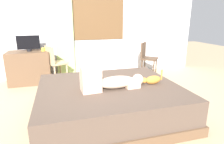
{
  "coord_description": "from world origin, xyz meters",
  "views": [
    {
      "loc": [
        -0.55,
        -2.49,
        1.46
      ],
      "look_at": [
        0.24,
        0.3,
        0.63
      ],
      "focal_mm": 30.57,
      "sensor_mm": 36.0,
      "label": 1
    }
  ],
  "objects_px": {
    "desk": "(30,67)",
    "cup": "(43,49)",
    "person_lying": "(110,81)",
    "tv_monitor": "(28,43)",
    "chair_by_desk": "(54,61)",
    "chair_spare": "(147,56)",
    "bed": "(109,101)",
    "cat": "(152,80)"
  },
  "relations": [
    {
      "from": "desk",
      "to": "chair_spare",
      "type": "bearing_deg",
      "value": -3.92
    },
    {
      "from": "bed",
      "to": "cup",
      "type": "relative_size",
      "value": 25.82
    },
    {
      "from": "desk",
      "to": "tv_monitor",
      "type": "height_order",
      "value": "tv_monitor"
    },
    {
      "from": "bed",
      "to": "chair_by_desk",
      "type": "xyz_separation_m",
      "value": [
        -0.81,
        1.84,
        0.27
      ]
    },
    {
      "from": "bed",
      "to": "cat",
      "type": "bearing_deg",
      "value": -9.23
    },
    {
      "from": "cup",
      "to": "person_lying",
      "type": "bearing_deg",
      "value": -63.69
    },
    {
      "from": "bed",
      "to": "tv_monitor",
      "type": "relative_size",
      "value": 4.39
    },
    {
      "from": "bed",
      "to": "person_lying",
      "type": "relative_size",
      "value": 2.24
    },
    {
      "from": "person_lying",
      "to": "chair_by_desk",
      "type": "bearing_deg",
      "value": 111.94
    },
    {
      "from": "cat",
      "to": "tv_monitor",
      "type": "xyz_separation_m",
      "value": [
        -1.97,
        2.09,
        0.37
      ]
    },
    {
      "from": "tv_monitor",
      "to": "chair_by_desk",
      "type": "relative_size",
      "value": 0.56
    },
    {
      "from": "tv_monitor",
      "to": "cup",
      "type": "relative_size",
      "value": 5.89
    },
    {
      "from": "person_lying",
      "to": "desk",
      "type": "relative_size",
      "value": 1.05
    },
    {
      "from": "bed",
      "to": "cat",
      "type": "distance_m",
      "value": 0.73
    },
    {
      "from": "bed",
      "to": "tv_monitor",
      "type": "xyz_separation_m",
      "value": [
        -1.32,
        1.98,
        0.68
      ]
    },
    {
      "from": "person_lying",
      "to": "chair_spare",
      "type": "height_order",
      "value": "chair_spare"
    },
    {
      "from": "person_lying",
      "to": "chair_spare",
      "type": "distance_m",
      "value": 2.43
    },
    {
      "from": "cup",
      "to": "chair_by_desk",
      "type": "relative_size",
      "value": 0.09
    },
    {
      "from": "bed",
      "to": "tv_monitor",
      "type": "height_order",
      "value": "tv_monitor"
    },
    {
      "from": "tv_monitor",
      "to": "chair_spare",
      "type": "height_order",
      "value": "tv_monitor"
    },
    {
      "from": "chair_by_desk",
      "to": "cat",
      "type": "bearing_deg",
      "value": -53.2
    },
    {
      "from": "bed",
      "to": "person_lying",
      "type": "height_order",
      "value": "person_lying"
    },
    {
      "from": "tv_monitor",
      "to": "chair_by_desk",
      "type": "xyz_separation_m",
      "value": [
        0.52,
        -0.14,
        -0.41
      ]
    },
    {
      "from": "bed",
      "to": "cat",
      "type": "xyz_separation_m",
      "value": [
        0.65,
        -0.11,
        0.31
      ]
    },
    {
      "from": "cup",
      "to": "desk",
      "type": "bearing_deg",
      "value": 170.09
    },
    {
      "from": "chair_spare",
      "to": "cup",
      "type": "bearing_deg",
      "value": 176.87
    },
    {
      "from": "cup",
      "to": "chair_spare",
      "type": "distance_m",
      "value": 2.53
    },
    {
      "from": "bed",
      "to": "person_lying",
      "type": "xyz_separation_m",
      "value": [
        -0.02,
        -0.12,
        0.36
      ]
    },
    {
      "from": "person_lying",
      "to": "tv_monitor",
      "type": "bearing_deg",
      "value": 121.86
    },
    {
      "from": "desk",
      "to": "tv_monitor",
      "type": "xyz_separation_m",
      "value": [
        0.03,
        0.0,
        0.55
      ]
    },
    {
      "from": "cat",
      "to": "chair_by_desk",
      "type": "height_order",
      "value": "chair_by_desk"
    },
    {
      "from": "desk",
      "to": "cup",
      "type": "distance_m",
      "value": 0.53
    },
    {
      "from": "cat",
      "to": "desk",
      "type": "height_order",
      "value": "desk"
    },
    {
      "from": "desk",
      "to": "cup",
      "type": "bearing_deg",
      "value": -9.91
    },
    {
      "from": "person_lying",
      "to": "tv_monitor",
      "type": "height_order",
      "value": "tv_monitor"
    },
    {
      "from": "cat",
      "to": "chair_spare",
      "type": "distance_m",
      "value": 2.07
    },
    {
      "from": "person_lying",
      "to": "chair_by_desk",
      "type": "distance_m",
      "value": 2.11
    },
    {
      "from": "person_lying",
      "to": "cat",
      "type": "xyz_separation_m",
      "value": [
        0.67,
        0.01,
        -0.05
      ]
    },
    {
      "from": "cup",
      "to": "chair_spare",
      "type": "relative_size",
      "value": 0.09
    },
    {
      "from": "cup",
      "to": "chair_by_desk",
      "type": "xyz_separation_m",
      "value": [
        0.22,
        -0.09,
        -0.27
      ]
    },
    {
      "from": "desk",
      "to": "cup",
      "type": "height_order",
      "value": "cup"
    },
    {
      "from": "cat",
      "to": "chair_spare",
      "type": "height_order",
      "value": "chair_spare"
    }
  ]
}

